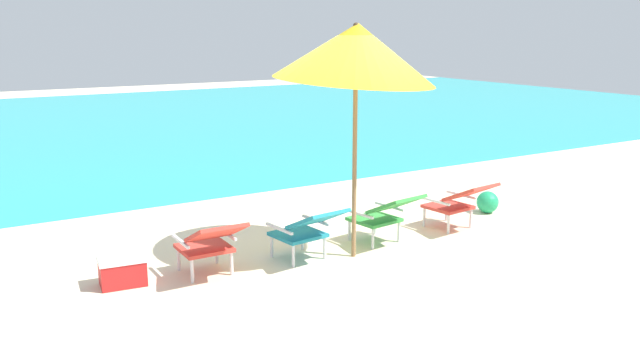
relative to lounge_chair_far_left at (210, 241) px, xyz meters
The scene contains 9 objects.
ground_plane 4.50m from the lounge_chair_far_left, 67.96° to the left, with size 40.00×40.00×0.00m, color beige.
ocean_band 12.20m from the lounge_chair_far_left, 82.08° to the left, with size 40.00×18.00×0.01m, color #28B2B7.
lounge_chair_far_left is the anchor object (origin of this frame).
lounge_chair_near_left 1.12m from the lounge_chair_far_left, ahead, with size 0.64×0.93×0.68m.
lounge_chair_near_right 2.22m from the lounge_chair_far_left, ahead, with size 0.65×0.94×0.68m.
lounge_chair_far_right 3.39m from the lounge_chair_far_left, ahead, with size 0.63×0.93×0.68m.
beach_umbrella_center 2.54m from the lounge_chair_far_left, ahead, with size 2.55×2.55×2.69m.
beach_ball 4.35m from the lounge_chair_far_left, ahead, with size 0.31×0.31×0.31m, color #1E9E60.
cooler_box 0.93m from the lounge_chair_far_left, 161.72° to the left, with size 0.50×0.37×0.32m.
Camera 1 is at (-4.12, -6.37, 2.57)m, focal length 37.21 mm.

